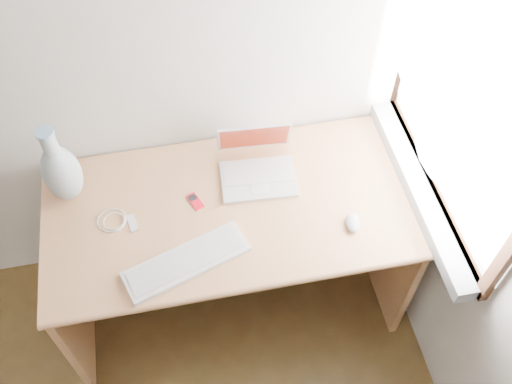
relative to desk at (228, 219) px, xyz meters
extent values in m
cube|color=white|center=(0.80, -0.17, 0.78)|extent=(0.01, 0.90, 1.00)
cube|color=gray|center=(0.74, -0.17, 0.25)|extent=(0.10, 0.96, 0.06)
cube|color=white|center=(0.72, -0.17, 0.81)|extent=(0.02, 0.84, 0.92)
cube|color=tan|center=(0.00, -0.09, 0.20)|extent=(1.44, 0.72, 0.03)
cube|color=tan|center=(-0.70, -0.09, -0.18)|extent=(0.03, 0.68, 0.73)
cube|color=tan|center=(0.70, -0.09, -0.18)|extent=(0.03, 0.68, 0.73)
cube|color=tan|center=(0.00, 0.26, -0.06)|extent=(1.37, 0.03, 0.49)
cube|color=white|center=(0.14, 0.02, 0.23)|extent=(0.31, 0.23, 0.01)
cube|color=white|center=(0.14, 0.02, 0.24)|extent=(0.28, 0.13, 0.00)
cube|color=white|center=(0.14, 0.12, 0.33)|extent=(0.30, 0.10, 0.19)
cube|color=maroon|center=(0.14, 0.12, 0.33)|extent=(0.28, 0.08, 0.17)
cube|color=white|center=(-0.19, -0.31, 0.23)|extent=(0.48, 0.27, 0.02)
cube|color=white|center=(-0.19, -0.31, 0.24)|extent=(0.44, 0.23, 0.00)
ellipsoid|color=white|center=(0.44, -0.26, 0.23)|extent=(0.07, 0.10, 0.03)
cube|color=#B60C1D|center=(-0.13, -0.04, 0.22)|extent=(0.07, 0.09, 0.01)
cube|color=black|center=(-0.13, -0.04, 0.23)|extent=(0.04, 0.04, 0.00)
torus|color=white|center=(-0.45, -0.07, 0.22)|extent=(0.15, 0.15, 0.01)
cube|color=white|center=(-0.37, -0.10, 0.22)|extent=(0.04, 0.08, 0.01)
ellipsoid|color=silver|center=(-0.60, 0.09, 0.36)|extent=(0.14, 0.14, 0.27)
cylinder|color=silver|center=(-0.60, 0.09, 0.52)|extent=(0.06, 0.06, 0.11)
cylinder|color=#93BDEB|center=(-0.60, 0.09, 0.58)|extent=(0.07, 0.07, 0.01)
camera|label=1|loc=(-0.14, -1.36, 2.03)|focal=40.00mm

